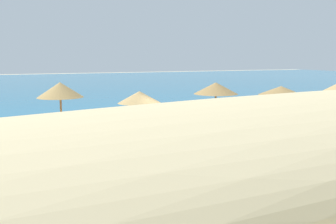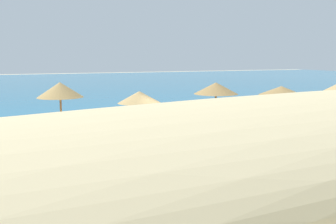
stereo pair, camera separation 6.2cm
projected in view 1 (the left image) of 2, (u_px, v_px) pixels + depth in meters
name	position (u px, v px, depth m)	size (l,w,h in m)	color
ground_plane	(178.00, 149.00, 16.55)	(160.00, 160.00, 0.00)	beige
sea_water	(53.00, 84.00, 55.23)	(160.00, 70.04, 0.01)	#1E6B93
beach_umbrella_3	(60.00, 90.00, 15.76)	(1.92, 1.92, 2.98)	brown
beach_umbrella_4	(139.00, 97.00, 17.30)	(2.00, 2.00, 2.47)	brown
beach_umbrella_5	(216.00, 88.00, 18.77)	(2.20, 2.20, 2.77)	brown
beach_umbrella_6	(281.00, 91.00, 20.68)	(2.44, 2.44, 2.44)	brown
lounge_chair_1	(72.00, 149.00, 14.93)	(1.69, 1.15, 1.01)	red
lounge_chair_2	(285.00, 126.00, 19.74)	(1.68, 0.72, 1.14)	blue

